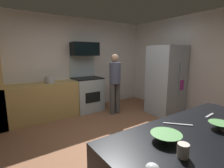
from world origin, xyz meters
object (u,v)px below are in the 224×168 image
(mug_tea, at_px, (183,151))
(person_cook, at_px, (115,81))
(mixing_bowl_large, at_px, (220,126))
(mixing_bowl_small, at_px, (166,137))
(oven_range, at_px, (87,92))
(stock_pot, at_px, (50,79))
(refrigerator, at_px, (166,80))
(microwave, at_px, (85,49))

(mug_tea, bearing_deg, person_cook, 62.67)
(mixing_bowl_large, distance_m, mixing_bowl_small, 0.63)
(oven_range, bearing_deg, stock_pot, 179.74)
(person_cook, xyz_separation_m, mixing_bowl_small, (-1.44, -2.75, 0.04))
(mixing_bowl_small, xyz_separation_m, stock_pot, (-0.06, 3.43, 0.05))
(stock_pot, bearing_deg, mixing_bowl_large, -79.41)
(oven_range, xyz_separation_m, mug_tea, (-1.04, -3.63, 0.43))
(mug_tea, xyz_separation_m, stock_pot, (0.03, 3.64, 0.04))
(oven_range, bearing_deg, mixing_bowl_large, -95.51)
(refrigerator, bearing_deg, mixing_bowl_small, -142.29)
(mug_tea, relative_size, stock_pot, 0.41)
(oven_range, relative_size, person_cook, 0.97)
(oven_range, height_order, microwave, microwave)
(mug_tea, bearing_deg, stock_pot, 89.60)
(refrigerator, height_order, stock_pot, refrigerator)
(refrigerator, distance_m, mug_tea, 3.49)
(oven_range, xyz_separation_m, person_cook, (0.49, -0.68, 0.38))
(oven_range, height_order, mixing_bowl_large, oven_range)
(microwave, height_order, mug_tea, microwave)
(mixing_bowl_large, relative_size, stock_pot, 0.84)
(mixing_bowl_large, bearing_deg, mixing_bowl_small, 165.90)
(microwave, bearing_deg, mug_tea, -105.63)
(microwave, relative_size, stock_pot, 3.05)
(mixing_bowl_large, bearing_deg, oven_range, 84.49)
(oven_range, height_order, stock_pot, oven_range)
(oven_range, bearing_deg, refrigerator, -40.62)
(mixing_bowl_small, height_order, mug_tea, mug_tea)
(person_cook, distance_m, mug_tea, 3.33)
(person_cook, xyz_separation_m, mixing_bowl_large, (-0.83, -2.90, 0.04))
(oven_range, distance_m, stock_pot, 1.12)
(refrigerator, bearing_deg, mug_tea, -140.42)
(mixing_bowl_large, bearing_deg, stock_pot, 100.59)
(mixing_bowl_large, xyz_separation_m, stock_pot, (-0.67, 3.58, 0.05))
(person_cook, distance_m, mixing_bowl_large, 3.02)
(refrigerator, relative_size, person_cook, 1.14)
(oven_range, distance_m, person_cook, 0.92)
(microwave, xyz_separation_m, mixing_bowl_small, (-0.95, -3.51, -0.81))
(mixing_bowl_large, height_order, mixing_bowl_small, same)
(refrigerator, distance_m, person_cook, 1.37)
(mixing_bowl_small, distance_m, mug_tea, 0.23)
(mixing_bowl_small, bearing_deg, person_cook, 62.29)
(person_cook, xyz_separation_m, stock_pot, (-1.50, 0.68, 0.09))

